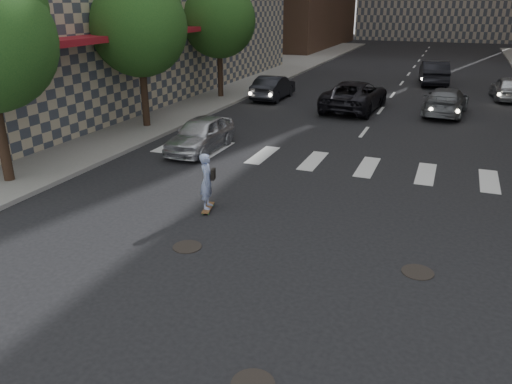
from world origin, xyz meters
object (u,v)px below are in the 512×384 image
tree_c (221,17)px  traffic_car_e (434,73)px  silver_sedan (201,134)px  traffic_car_d (508,88)px  skateboarder (207,181)px  traffic_car_a (273,87)px  traffic_car_c (355,95)px  traffic_car_b (446,101)px  tree_b (141,23)px

tree_c → traffic_car_e: (11.53, 10.10, -3.83)m
silver_sedan → traffic_car_d: bearing=52.7°
silver_sedan → skateboarder: bearing=-61.4°
traffic_car_d → traffic_car_e: bearing=-49.6°
traffic_car_a → traffic_car_c: traffic_car_c is taller
traffic_car_b → skateboarder: bearing=75.1°
silver_sedan → traffic_car_b: (8.72, 10.51, 0.02)m
tree_b → traffic_car_c: tree_b is taller
skateboarder → traffic_car_b: (5.77, 15.79, -0.19)m
silver_sedan → traffic_car_e: 21.89m
traffic_car_b → traffic_car_e: (-1.15, 10.02, 0.13)m
tree_c → skateboarder: bearing=-66.3°
tree_c → traffic_car_d: tree_c is taller
traffic_car_a → traffic_car_c: (5.12, -1.37, 0.08)m
silver_sedan → traffic_car_a: 11.34m
silver_sedan → traffic_car_d: (12.00, 16.14, 0.03)m
tree_b → traffic_car_e: tree_b is taller
traffic_car_d → traffic_car_e: 6.24m
tree_b → silver_sedan: (3.95, -2.43, -3.98)m
tree_c → traffic_car_e: tree_c is taller
traffic_car_d → traffic_car_e: (-4.43, 4.40, 0.12)m
tree_b → skateboarder: (6.91, -7.71, -3.77)m
silver_sedan → traffic_car_a: (-1.00, 11.30, 0.03)m
traffic_car_a → traffic_car_d: bearing=-159.8°
tree_c → traffic_car_b: 13.28m
skateboarder → traffic_car_d: (9.05, 21.42, -0.18)m
skateboarder → traffic_car_d: 23.25m
tree_b → tree_c: (0.00, 8.00, 0.00)m
skateboarder → traffic_car_e: skateboarder is taller
tree_b → traffic_car_a: size_ratio=1.56×
tree_c → silver_sedan: (3.95, -10.43, -3.98)m
tree_c → skateboarder: 17.58m
traffic_car_b → traffic_car_a: bearing=0.5°
traffic_car_a → tree_c: bearing=16.1°
traffic_car_b → traffic_car_e: 10.09m
silver_sedan → traffic_car_b: traffic_car_b is taller
traffic_car_b → tree_c: bearing=5.5°
tree_b → traffic_car_d: (15.95, 13.71, -3.95)m
traffic_car_a → traffic_car_c: bearing=164.8°
skateboarder → traffic_car_d: size_ratio=0.41×
tree_c → traffic_car_d: size_ratio=1.62×
tree_c → traffic_car_c: 8.97m
traffic_car_a → traffic_car_e: bearing=-133.1°
tree_c → silver_sedan: size_ratio=1.69×
skateboarder → traffic_car_d: skateboarder is taller
traffic_car_a → traffic_car_e: 12.60m
tree_b → traffic_car_b: 15.54m
silver_sedan → traffic_car_e: traffic_car_e is taller
skateboarder → traffic_car_c: skateboarder is taller
tree_b → traffic_car_d: size_ratio=1.62×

